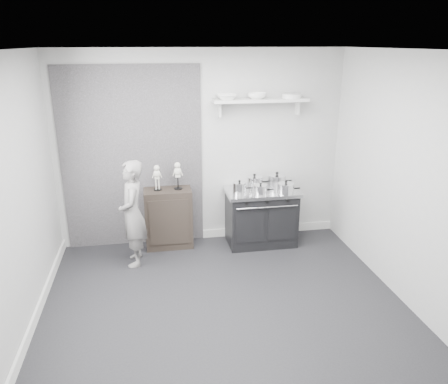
# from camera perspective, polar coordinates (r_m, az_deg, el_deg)

# --- Properties ---
(ground) EXTENTS (4.00, 4.00, 0.00)m
(ground) POSITION_cam_1_polar(r_m,az_deg,el_deg) (5.01, -0.05, -14.47)
(ground) COLOR black
(ground) RESTS_ON ground
(room_shell) EXTENTS (4.02, 3.62, 2.71)m
(room_shell) POSITION_cam_1_polar(r_m,az_deg,el_deg) (4.46, -1.52, 4.36)
(room_shell) COLOR #A4A4A2
(room_shell) RESTS_ON ground
(wall_shelf) EXTENTS (1.30, 0.26, 0.24)m
(wall_shelf) POSITION_cam_1_polar(r_m,az_deg,el_deg) (6.04, 4.79, 11.75)
(wall_shelf) COLOR silver
(wall_shelf) RESTS_ON room_shell
(stove) EXTENTS (1.00, 0.63, 0.80)m
(stove) POSITION_cam_1_polar(r_m,az_deg,el_deg) (6.26, 4.86, -3.20)
(stove) COLOR black
(stove) RESTS_ON ground
(side_cabinet) EXTENTS (0.65, 0.38, 0.84)m
(side_cabinet) POSITION_cam_1_polar(r_m,az_deg,el_deg) (6.19, -7.25, -3.37)
(side_cabinet) COLOR black
(side_cabinet) RESTS_ON ground
(child) EXTENTS (0.33, 0.51, 1.39)m
(child) POSITION_cam_1_polar(r_m,az_deg,el_deg) (5.68, -11.85, -2.79)
(child) COLOR slate
(child) RESTS_ON ground
(pot_front_left) EXTENTS (0.28, 0.19, 0.19)m
(pot_front_left) POSITION_cam_1_polar(r_m,az_deg,el_deg) (5.94, 2.04, 0.55)
(pot_front_left) COLOR silver
(pot_front_left) RESTS_ON stove
(pot_back_left) EXTENTS (0.32, 0.23, 0.20)m
(pot_back_left) POSITION_cam_1_polar(r_m,az_deg,el_deg) (6.21, 4.00, 1.36)
(pot_back_left) COLOR silver
(pot_back_left) RESTS_ON stove
(pot_back_right) EXTENTS (0.35, 0.27, 0.22)m
(pot_back_right) POSITION_cam_1_polar(r_m,az_deg,el_deg) (6.26, 6.92, 1.48)
(pot_back_right) COLOR silver
(pot_back_right) RESTS_ON stove
(pot_front_right) EXTENTS (0.31, 0.22, 0.19)m
(pot_front_right) POSITION_cam_1_polar(r_m,az_deg,el_deg) (5.99, 8.08, 0.48)
(pot_front_right) COLOR silver
(pot_front_right) RESTS_ON stove
(pot_front_center) EXTENTS (0.27, 0.19, 0.16)m
(pot_front_center) POSITION_cam_1_polar(r_m,az_deg,el_deg) (5.93, 4.80, 0.33)
(pot_front_center) COLOR silver
(pot_front_center) RESTS_ON stove
(skeleton_full) EXTENTS (0.11, 0.07, 0.41)m
(skeleton_full) POSITION_cam_1_polar(r_m,az_deg,el_deg) (5.98, -8.74, 2.10)
(skeleton_full) COLOR beige
(skeleton_full) RESTS_ON side_cabinet
(skeleton_torso) EXTENTS (0.12, 0.08, 0.44)m
(skeleton_torso) POSITION_cam_1_polar(r_m,az_deg,el_deg) (5.99, -6.07, 2.39)
(skeleton_torso) COLOR beige
(skeleton_torso) RESTS_ON side_cabinet
(bowl_large) EXTENTS (0.28, 0.28, 0.07)m
(bowl_large) POSITION_cam_1_polar(r_m,az_deg,el_deg) (5.92, 0.35, 12.33)
(bowl_large) COLOR white
(bowl_large) RESTS_ON wall_shelf
(bowl_small) EXTENTS (0.26, 0.26, 0.08)m
(bowl_small) POSITION_cam_1_polar(r_m,az_deg,el_deg) (6.01, 4.32, 12.42)
(bowl_small) COLOR white
(bowl_small) RESTS_ON wall_shelf
(plate_stack) EXTENTS (0.27, 0.27, 0.06)m
(plate_stack) POSITION_cam_1_polar(r_m,az_deg,el_deg) (6.15, 8.82, 12.31)
(plate_stack) COLOR silver
(plate_stack) RESTS_ON wall_shelf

